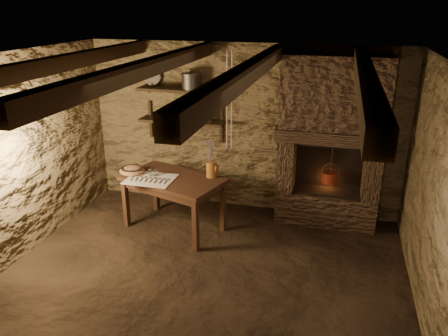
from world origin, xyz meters
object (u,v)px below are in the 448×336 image
(work_table, at_px, (174,201))
(stoneware_jug, at_px, (212,162))
(iron_stockpot, at_px, (191,82))
(wooden_bowl, at_px, (132,171))
(red_pot, at_px, (330,177))

(work_table, relative_size, stoneware_jug, 3.01)
(work_table, xyz_separation_m, iron_stockpot, (0.02, 0.79, 1.47))
(iron_stockpot, bearing_deg, wooden_bowl, -126.96)
(work_table, bearing_deg, red_pot, 36.49)
(stoneware_jug, distance_m, red_pot, 1.61)
(stoneware_jug, relative_size, iron_stockpot, 1.85)
(work_table, distance_m, stoneware_jug, 0.76)
(red_pot, bearing_deg, iron_stockpot, 176.53)
(wooden_bowl, bearing_deg, iron_stockpot, 53.04)
(work_table, relative_size, red_pot, 2.72)
(wooden_bowl, xyz_separation_m, iron_stockpot, (0.60, 0.79, 1.08))
(stoneware_jug, xyz_separation_m, red_pot, (1.51, 0.51, -0.25))
(work_table, height_order, wooden_bowl, wooden_bowl)
(iron_stockpot, relative_size, red_pot, 0.49)
(iron_stockpot, bearing_deg, stoneware_jug, -53.28)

